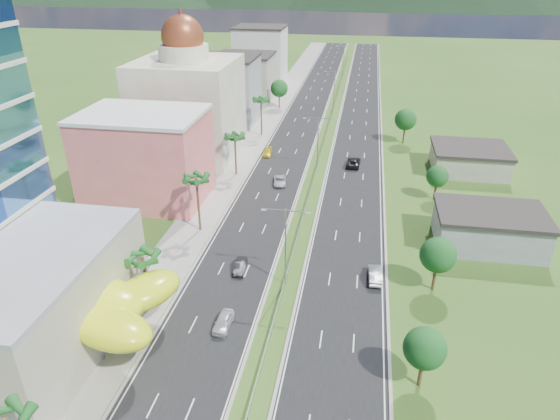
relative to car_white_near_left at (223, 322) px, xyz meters
The scene contains 33 objects.
ground 5.75m from the car_white_near_left, ahead, with size 500.00×500.00×0.00m, color #2D5119.
road_left 89.81m from the car_white_near_left, 91.15° to the left, with size 11.00×260.00×0.04m, color black.
road_right 90.75m from the car_white_near_left, 81.64° to the left, with size 11.00×260.00×0.04m, color black.
sidewalk_left 90.50m from the car_white_near_left, 97.17° to the left, with size 7.00×260.00×0.12m, color gray.
median_guardrail 72.00m from the car_white_near_left, 85.46° to the left, with size 0.10×216.06×0.76m.
streetlight_median_b 12.81m from the car_white_near_left, 59.79° to the left, with size 6.04×0.25×11.00m.
streetlight_median_c 50.47m from the car_white_near_left, 83.47° to the left, with size 6.04×0.25×11.00m.
streetlight_median_d 95.15m from the car_white_near_left, 86.56° to the left, with size 6.04×0.25×11.00m.
streetlight_median_e 140.03m from the car_white_near_left, 87.67° to the left, with size 6.04×0.25×11.00m.
lime_canopy 15.49m from the car_white_near_left, 163.57° to the right, with size 18.00×15.00×7.40m.
pink_shophouse 39.41m from the car_white_near_left, 125.05° to the left, with size 20.00×15.00×15.00m, color #D85863.
domed_building 60.09m from the car_white_near_left, 112.15° to the left, with size 20.00×20.00×28.70m.
midrise_grey 82.90m from the car_white_near_left, 104.95° to the left, with size 16.00×15.00×16.00m, color gray.
midrise_beige 104.15m from the car_white_near_left, 101.82° to the left, with size 16.00×15.00×13.00m, color #9F9783.
midrise_white 126.86m from the car_white_near_left, 99.69° to the left, with size 16.00×15.00×18.00m, color silver.
shed_near 41.87m from the car_white_near_left, 36.34° to the left, with size 15.00×10.00×5.00m, color gray.
shed_far 65.41m from the car_white_near_left, 56.91° to the left, with size 14.00×12.00×4.40m, color #9F9783.
palm_tree_b 11.78m from the car_white_near_left, 169.67° to the left, with size 3.60×3.60×8.10m.
palm_tree_c 25.11m from the car_white_near_left, 114.22° to the left, with size 3.60×3.60×9.60m.
palm_tree_d 46.34m from the car_white_near_left, 102.34° to the left, with size 3.60×3.60×8.60m.
palm_tree_e 70.87m from the car_white_near_left, 98.00° to the left, with size 3.60×3.60×9.40m.
leafy_tree_lfar 95.41m from the car_white_near_left, 95.90° to the left, with size 4.90×4.90×8.05m.
leafy_tree_ra 22.67m from the car_white_near_left, 13.51° to the right, with size 4.20×4.20×6.90m.
leafy_tree_rb 27.72m from the car_white_near_left, 25.51° to the left, with size 4.55×4.55×7.47m.
leafy_tree_rc 48.61m from the car_white_near_left, 55.16° to the left, with size 3.85×3.85×6.33m.
leafy_tree_rd 73.86m from the car_white_near_left, 71.24° to the left, with size 4.90×4.90×8.05m.
mountain_ridge 454.56m from the car_white_near_left, 81.69° to the left, with size 860.00×140.00×90.00m, color black, non-canonical shape.
car_white_near_left is the anchor object (origin of this frame).
car_dark_left 11.82m from the car_white_near_left, 94.20° to the left, with size 1.45×4.17×1.37m, color black.
car_silver_mid_left 41.55m from the car_white_near_left, 90.67° to the left, with size 2.25×4.88×1.35m, color #B7BABF.
car_yellow_far_left 56.77m from the car_white_near_left, 95.84° to the left, with size 1.79×4.39×1.27m, color gold.
car_silver_right 21.45m from the car_white_near_left, 36.16° to the left, with size 1.70×4.86×1.60m, color #A8ABB0.
car_dark_far_right 54.88m from the car_white_near_left, 76.43° to the left, with size 2.65×5.75×1.60m, color black.
Camera 1 is at (8.47, -43.60, 38.31)m, focal length 32.00 mm.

